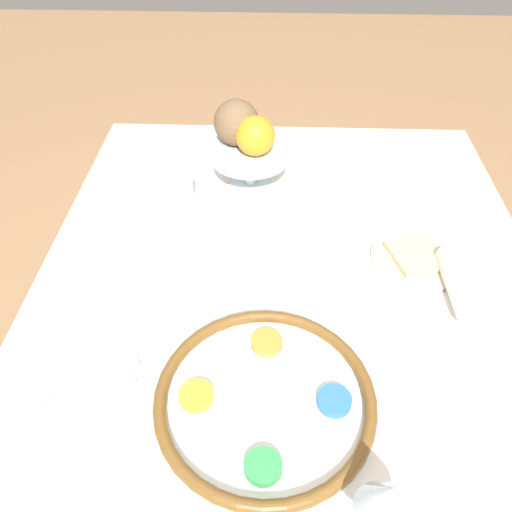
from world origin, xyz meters
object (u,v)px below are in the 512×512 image
Objects in this scene: coconut at (236,123)px; seder_plate at (265,399)px; napkin_roll at (458,282)px; fruit_stand at (250,155)px; bread_plate at (417,258)px; orange_fruit at (255,136)px; wine_glass at (389,502)px; cup_near at (179,188)px.

seder_plate is at bearing -172.33° from coconut.
napkin_roll is (0.25, -0.35, 0.01)m from seder_plate.
coconut is (0.01, 0.03, 0.07)m from fruit_stand.
fruit_stand is 1.01× the size of bread_plate.
bread_plate is (-0.22, -0.33, -0.14)m from orange_fruit.
wine_glass is at bearing -165.58° from fruit_stand.
coconut is (0.59, 0.08, 0.14)m from seder_plate.
napkin_roll is (-0.08, -0.06, 0.02)m from bread_plate.
coconut reaches higher than napkin_roll.
coconut is at bearing 45.40° from orange_fruit.
bread_plate is 2.87× the size of cup_near.
napkin_roll is (0.43, -0.21, -0.07)m from wine_glass.
fruit_stand is (0.58, 0.05, 0.07)m from seder_plate.
wine_glass reaches higher than cup_near.
bread_plate is at bearing -125.76° from fruit_stand.
wine_glass reaches higher than bread_plate.
napkin_roll is (-0.33, -0.40, -0.06)m from fruit_stand.
seder_plate is 0.59m from fruit_stand.
fruit_stand is at bearing -111.81° from coconut.
seder_plate is at bearing 138.42° from bread_plate.
napkin_roll reaches higher than bread_plate.
cup_near is at bearing 26.90° from wine_glass.
seder_plate is 5.38× the size of cup_near.
coconut is 0.65× the size of napkin_roll.
seder_plate is at bearing -158.17° from cup_near.
orange_fruit is at bearing 3.81° from seder_plate.
orange_fruit reaches higher than fruit_stand.
fruit_stand is 0.52m from napkin_roll.
fruit_stand is 2.11× the size of orange_fruit.
cup_near is (0.19, 0.50, 0.02)m from bread_plate.
seder_plate is 2.45× the size of wine_glass.
orange_fruit is 0.48× the size of bread_plate.
wine_glass is at bearing -153.10° from cup_near.
fruit_stand is 0.08m from orange_fruit.
napkin_roll is (-0.30, -0.39, -0.12)m from orange_fruit.
coconut reaches higher than fruit_stand.
napkin_roll is at bearing -145.09° from bread_plate.
fruit_stand is 1.79× the size of coconut.
coconut is at bearing 7.67° from seder_plate.
seder_plate is 0.57m from orange_fruit.
napkin_roll is at bearing -26.00° from wine_glass.
bread_plate is at bearing -124.79° from coconut.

